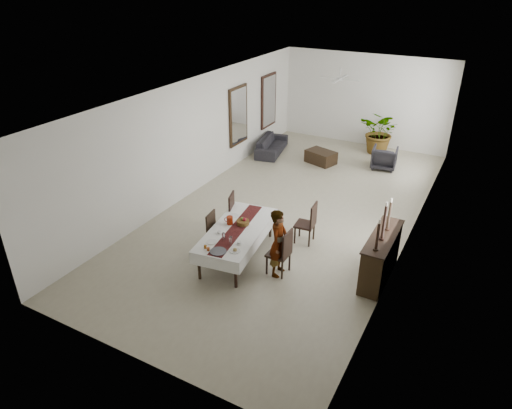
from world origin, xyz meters
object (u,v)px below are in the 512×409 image
at_px(woman, 279,243).
at_px(sofa, 272,145).
at_px(dining_table_top, 237,230).
at_px(sideboard_body, 380,257).
at_px(red_pitcher, 230,220).

height_order(woman, sofa, woman).
relative_size(dining_table_top, sideboard_body, 1.37).
distance_m(red_pitcher, sideboard_body, 3.29).
distance_m(woman, sideboard_body, 2.10).
bearing_deg(woman, dining_table_top, 77.10).
height_order(red_pitcher, sideboard_body, sideboard_body).
bearing_deg(sofa, dining_table_top, -171.62).
bearing_deg(sofa, red_pitcher, -173.38).
bearing_deg(red_pitcher, sideboard_body, 10.90).
height_order(woman, sideboard_body, woman).
distance_m(dining_table_top, red_pitcher, 0.30).
bearing_deg(sideboard_body, red_pitcher, -169.10).
bearing_deg(sofa, sideboard_body, -147.96).
xyz_separation_m(red_pitcher, sideboard_body, (3.21, 0.62, -0.31)).
height_order(dining_table_top, red_pitcher, red_pitcher).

